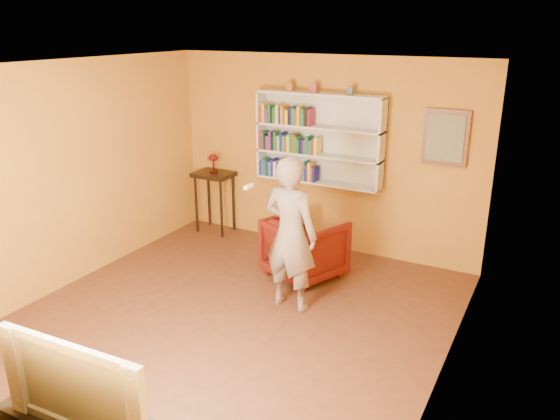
% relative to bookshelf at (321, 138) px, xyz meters
% --- Properties ---
extents(room_shell, '(5.30, 5.80, 2.88)m').
position_rel_bookshelf_xyz_m(room_shell, '(0.00, -2.41, -0.58)').
color(room_shell, '#4D2918').
rests_on(room_shell, ground).
extents(bookshelf, '(1.80, 0.29, 1.23)m').
position_rel_bookshelf_xyz_m(bookshelf, '(0.00, 0.00, 0.00)').
color(bookshelf, silver).
rests_on(bookshelf, room_shell).
extents(books_row_lower, '(0.86, 0.19, 0.26)m').
position_rel_bookshelf_xyz_m(books_row_lower, '(-0.43, -0.11, -0.47)').
color(books_row_lower, navy).
rests_on(books_row_lower, bookshelf).
extents(books_row_middle, '(0.89, 0.19, 0.27)m').
position_rel_bookshelf_xyz_m(books_row_middle, '(-0.43, -0.11, -0.09)').
color(books_row_middle, maroon).
rests_on(books_row_middle, bookshelf).
extents(books_row_upper, '(0.77, 0.19, 0.26)m').
position_rel_bookshelf_xyz_m(books_row_upper, '(-0.46, -0.10, 0.30)').
color(books_row_upper, brown).
rests_on(books_row_upper, bookshelf).
extents(ornament_left, '(0.08, 0.08, 0.11)m').
position_rel_bookshelf_xyz_m(ornament_left, '(-0.44, -0.06, 0.68)').
color(ornament_left, '#A0602D').
rests_on(ornament_left, bookshelf).
extents(ornament_centre, '(0.08, 0.08, 0.11)m').
position_rel_bookshelf_xyz_m(ornament_centre, '(-0.08, -0.06, 0.68)').
color(ornament_centre, '#A53748').
rests_on(ornament_centre, bookshelf).
extents(ornament_right, '(0.07, 0.07, 0.10)m').
position_rel_bookshelf_xyz_m(ornament_right, '(0.43, -0.06, 0.67)').
color(ornament_right, '#424E6E').
rests_on(ornament_right, bookshelf).
extents(framed_painting, '(0.55, 0.05, 0.70)m').
position_rel_bookshelf_xyz_m(framed_painting, '(1.65, 0.05, 0.16)').
color(framed_painting, brown).
rests_on(framed_painting, room_shell).
extents(console_table, '(0.58, 0.44, 0.94)m').
position_rel_bookshelf_xyz_m(console_table, '(-1.68, -0.16, -0.81)').
color(console_table, black).
rests_on(console_table, ground).
extents(ruby_lustre, '(0.17, 0.17, 0.28)m').
position_rel_bookshelf_xyz_m(ruby_lustre, '(-1.68, -0.16, -0.45)').
color(ruby_lustre, maroon).
rests_on(ruby_lustre, console_table).
extents(armchair, '(1.10, 1.11, 0.78)m').
position_rel_bookshelf_xyz_m(armchair, '(0.25, -0.97, -1.20)').
color(armchair, '#440604').
rests_on(armchair, ground).
extents(person, '(0.68, 0.48, 1.77)m').
position_rel_bookshelf_xyz_m(person, '(0.44, -1.76, -0.71)').
color(person, '#796559').
rests_on(person, ground).
extents(game_remote, '(0.04, 0.15, 0.04)m').
position_rel_bookshelf_xyz_m(game_remote, '(0.09, -2.05, -0.13)').
color(game_remote, white).
rests_on(game_remote, person).
extents(television, '(1.18, 0.20, 0.67)m').
position_rel_bookshelf_xyz_m(television, '(0.40, -4.66, -0.74)').
color(television, black).
rests_on(television, tv_cabinet).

